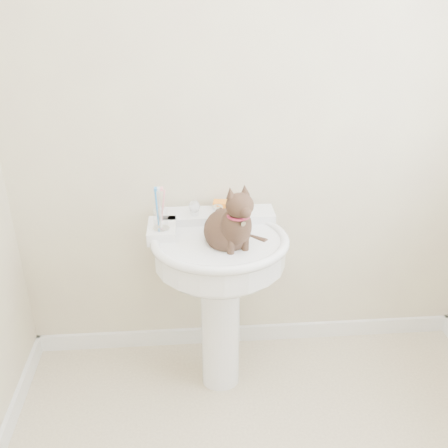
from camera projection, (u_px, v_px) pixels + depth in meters
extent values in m
cube|color=white|center=(248.00, 333.00, 2.66)|extent=(2.20, 0.02, 0.09)
cylinder|color=white|center=(220.00, 329.00, 2.27)|extent=(0.17, 0.17, 0.62)
cylinder|color=white|center=(220.00, 252.00, 2.09)|extent=(0.55, 0.55, 0.12)
ellipsoid|color=white|center=(220.00, 264.00, 2.12)|extent=(0.50, 0.44, 0.20)
torus|color=white|center=(220.00, 241.00, 2.07)|extent=(0.58, 0.58, 0.04)
cube|color=white|center=(217.00, 217.00, 2.24)|extent=(0.51, 0.14, 0.05)
cube|color=white|center=(162.00, 231.00, 2.12)|extent=(0.12, 0.18, 0.05)
cylinder|color=silver|center=(218.00, 211.00, 2.18)|extent=(0.05, 0.05, 0.05)
cylinder|color=silver|center=(218.00, 210.00, 2.12)|extent=(0.04, 0.04, 0.14)
sphere|color=white|center=(192.00, 206.00, 2.18)|extent=(0.06, 0.06, 0.06)
sphere|color=white|center=(242.00, 204.00, 2.20)|extent=(0.06, 0.06, 0.06)
cube|color=orange|center=(223.00, 205.00, 2.26)|extent=(0.10, 0.07, 0.03)
cylinder|color=silver|center=(161.00, 229.00, 2.07)|extent=(0.07, 0.07, 0.01)
cylinder|color=white|center=(161.00, 219.00, 2.05)|extent=(0.06, 0.06, 0.09)
cylinder|color=#2A81D9|center=(157.00, 208.00, 2.02)|extent=(0.01, 0.01, 0.17)
cylinder|color=silver|center=(160.00, 208.00, 2.02)|extent=(0.01, 0.01, 0.17)
cylinder|color=pink|center=(163.00, 208.00, 2.02)|extent=(0.01, 0.01, 0.17)
ellipsoid|color=#503724|center=(229.00, 230.00, 2.04)|extent=(0.19, 0.22, 0.17)
ellipsoid|color=#503724|center=(231.00, 227.00, 1.94)|extent=(0.13, 0.12, 0.16)
ellipsoid|color=#503724|center=(231.00, 206.00, 1.87)|extent=(0.11, 0.10, 0.10)
cone|color=#503724|center=(223.00, 192.00, 1.86)|extent=(0.04, 0.04, 0.04)
cone|color=#503724|center=(239.00, 192.00, 1.87)|extent=(0.04, 0.04, 0.04)
cylinder|color=#503724|center=(252.00, 240.00, 2.09)|extent=(0.03, 0.03, 0.20)
torus|color=maroon|center=(231.00, 216.00, 1.90)|extent=(0.09, 0.09, 0.01)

